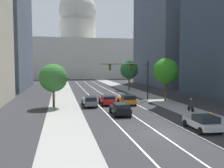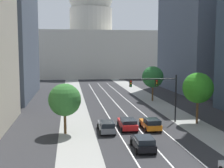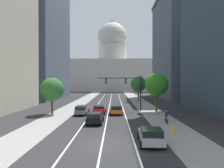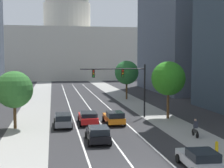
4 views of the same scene
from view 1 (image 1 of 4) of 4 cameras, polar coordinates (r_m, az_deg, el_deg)
name	(u,v)px [view 1 (image 1 of 4)]	position (r m, az deg, el deg)	size (l,w,h in m)	color
ground_plane	(95,89)	(60.52, -3.91, -1.23)	(400.00, 400.00, 0.00)	#2B2B2D
sidewalk_left	(63,92)	(54.97, -11.33, -1.86)	(4.33, 130.00, 0.01)	gray
sidewalk_right	(132,91)	(57.31, 4.60, -1.54)	(4.33, 130.00, 0.01)	gray
lane_stripe_left	(91,97)	(45.37, -4.84, -3.10)	(0.16, 90.00, 0.01)	white
lane_stripe_center	(106,97)	(45.80, -1.30, -3.01)	(0.16, 90.00, 0.01)	white
lane_stripe_right	(121,97)	(46.41, 2.16, -2.92)	(0.16, 90.00, 0.01)	white
office_tower_far_right	(179,26)	(78.15, 15.10, 12.78)	(20.63, 27.14, 34.98)	#4C5666
capitol_building	(78,49)	(116.76, -7.85, 8.06)	(47.05, 26.97, 40.65)	beige
car_orange	(127,99)	(37.14, 3.48, -3.56)	(2.09, 4.28, 1.50)	orange
car_black	(120,109)	(29.35, 1.94, -5.68)	(2.13, 4.23, 1.48)	black
car_gray	(89,101)	(35.67, -5.23, -3.87)	(1.97, 4.76, 1.52)	slate
car_red	(107,99)	(37.16, -1.05, -3.58)	(2.16, 4.65, 1.41)	red
car_silver	(203,122)	(24.09, 20.24, -8.27)	(2.26, 4.31, 1.44)	#B2B5BA
traffic_signal_mast	(133,72)	(40.82, 4.87, 2.75)	(8.15, 0.39, 6.62)	black
fire_hydrant	(211,116)	(28.70, 21.77, -6.87)	(0.26, 0.35, 0.91)	yellow
cyclist	(191,105)	(33.05, 17.72, -4.63)	(0.38, 1.70, 1.72)	black
street_tree_mid_left	(53,78)	(35.23, -13.37, 1.37)	(3.89, 3.89, 6.09)	#51381E
street_tree_mid_right	(166,71)	(41.31, 12.31, 2.92)	(4.16, 4.16, 7.02)	#51381E
street_tree_far_right	(129,70)	(58.69, 3.98, 3.28)	(4.25, 4.25, 6.93)	#51381E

